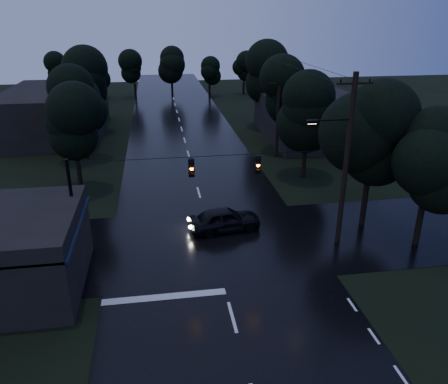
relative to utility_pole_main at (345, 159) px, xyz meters
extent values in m
cube|color=black|center=(-7.41, 19.00, -5.26)|extent=(12.00, 120.00, 0.02)
cube|color=black|center=(-7.41, 1.00, -5.26)|extent=(60.00, 9.00, 0.02)
cube|color=black|center=(-17.41, -2.00, -2.06)|extent=(6.00, 7.00, 0.12)
cube|color=black|center=(-14.41, -2.00, -2.06)|extent=(0.30, 7.00, 0.15)
cylinder|color=black|center=(-14.61, -5.00, -3.76)|extent=(0.10, 0.10, 3.00)
cylinder|color=black|center=(-14.61, 1.00, -3.76)|extent=(0.10, 0.10, 3.00)
cube|color=#FFCC66|center=(-14.46, -3.50, -2.76)|extent=(0.06, 1.60, 0.50)
cube|color=#FFCC66|center=(-14.46, -0.80, -2.76)|extent=(0.06, 1.20, 0.50)
cube|color=black|center=(6.59, 23.00, -3.06)|extent=(10.00, 14.00, 4.40)
cube|color=black|center=(-21.41, 29.00, -2.76)|extent=(10.00, 16.00, 5.00)
cylinder|color=black|center=(0.09, 0.00, -0.26)|extent=(0.30, 0.30, 10.00)
cube|color=black|center=(0.09, 0.00, 4.14)|extent=(2.00, 0.12, 0.12)
cylinder|color=black|center=(-1.01, 0.00, 2.24)|extent=(2.20, 0.10, 0.10)
cube|color=black|center=(-2.11, 0.00, 2.19)|extent=(0.60, 0.25, 0.18)
cube|color=#FFB266|center=(-2.11, 0.00, 2.09)|extent=(0.45, 0.18, 0.03)
cylinder|color=black|center=(0.89, 17.00, -1.51)|extent=(0.30, 0.30, 7.50)
cube|color=black|center=(0.89, 17.00, 1.64)|extent=(2.00, 0.12, 0.12)
cylinder|color=black|center=(-14.91, 0.00, -2.26)|extent=(0.18, 0.18, 6.00)
cylinder|color=black|center=(-7.41, 0.00, 0.54)|extent=(15.00, 0.03, 0.03)
cube|color=black|center=(-8.61, 0.00, -0.06)|extent=(0.32, 0.25, 1.00)
sphere|color=orange|center=(-8.61, -0.15, -0.06)|extent=(0.18, 0.18, 0.18)
cube|color=black|center=(-5.01, 0.00, -0.06)|extent=(0.32, 0.25, 1.00)
sphere|color=orange|center=(-5.01, -0.15, -0.06)|extent=(0.18, 0.18, 0.18)
cylinder|color=black|center=(2.59, 2.00, -3.86)|extent=(0.36, 0.36, 2.80)
sphere|color=black|center=(2.59, 2.00, -0.46)|extent=(4.48, 4.48, 4.48)
sphere|color=black|center=(2.59, 2.00, 0.74)|extent=(4.48, 4.48, 4.48)
sphere|color=black|center=(2.59, 2.00, 1.94)|extent=(4.48, 4.48, 4.48)
cylinder|color=black|center=(4.59, -1.00, -4.03)|extent=(0.36, 0.36, 2.45)
sphere|color=black|center=(4.59, -1.00, -1.06)|extent=(3.92, 3.92, 3.92)
sphere|color=black|center=(4.59, -1.00, -0.01)|extent=(3.92, 3.92, 3.92)
sphere|color=black|center=(4.59, -1.00, 1.04)|extent=(3.92, 3.92, 3.92)
cylinder|color=black|center=(-16.41, 11.00, -4.03)|extent=(0.36, 0.36, 2.45)
sphere|color=black|center=(-16.41, 11.00, -1.06)|extent=(3.92, 3.92, 3.92)
sphere|color=black|center=(-16.41, 11.00, -0.01)|extent=(3.92, 3.92, 3.92)
sphere|color=black|center=(-16.41, 11.00, 1.04)|extent=(3.92, 3.92, 3.92)
cylinder|color=black|center=(-17.01, 19.00, -3.95)|extent=(0.36, 0.36, 2.62)
sphere|color=black|center=(-17.01, 19.00, -0.76)|extent=(4.20, 4.20, 4.20)
sphere|color=black|center=(-17.01, 19.00, 0.37)|extent=(4.20, 4.20, 4.20)
sphere|color=black|center=(-17.01, 19.00, 1.49)|extent=(4.20, 4.20, 4.20)
cylinder|color=black|center=(-17.61, 29.00, -3.86)|extent=(0.36, 0.36, 2.80)
sphere|color=black|center=(-17.61, 29.00, -0.46)|extent=(4.48, 4.48, 4.48)
sphere|color=black|center=(-17.61, 29.00, 0.74)|extent=(4.48, 4.48, 4.48)
sphere|color=black|center=(-17.61, 29.00, 1.94)|extent=(4.48, 4.48, 4.48)
cylinder|color=black|center=(1.59, 11.00, -3.95)|extent=(0.36, 0.36, 2.62)
sphere|color=black|center=(1.59, 11.00, -0.76)|extent=(4.20, 4.20, 4.20)
sphere|color=black|center=(1.59, 11.00, 0.37)|extent=(4.20, 4.20, 4.20)
sphere|color=black|center=(1.59, 11.00, 1.49)|extent=(4.20, 4.20, 4.20)
cylinder|color=black|center=(2.19, 19.00, -3.86)|extent=(0.36, 0.36, 2.80)
sphere|color=black|center=(2.19, 19.00, -0.46)|extent=(4.48, 4.48, 4.48)
sphere|color=black|center=(2.19, 19.00, 0.74)|extent=(4.48, 4.48, 4.48)
sphere|color=black|center=(2.19, 19.00, 1.94)|extent=(4.48, 4.48, 4.48)
cylinder|color=black|center=(2.79, 29.00, -3.77)|extent=(0.36, 0.36, 2.97)
sphere|color=black|center=(2.79, 29.00, -0.16)|extent=(4.76, 4.76, 4.76)
sphere|color=black|center=(2.79, 29.00, 1.12)|extent=(4.76, 4.76, 4.76)
sphere|color=black|center=(2.79, 29.00, 2.39)|extent=(4.76, 4.76, 4.76)
imported|color=black|center=(-6.38, 2.57, -4.50)|extent=(4.68, 2.39, 1.52)
camera|label=1|loc=(-10.29, -21.91, 7.58)|focal=35.00mm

